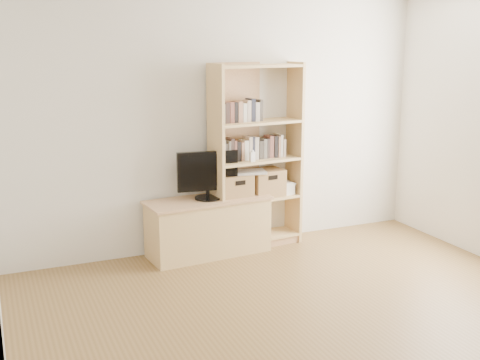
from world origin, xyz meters
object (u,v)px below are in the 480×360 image
tv_stand (208,228)px  bookshelf (256,157)px  baby_monitor (252,157)px  laptop (250,172)px  television (208,175)px  basket_right (266,182)px  basket_left (235,187)px

tv_stand → bookshelf: bearing=1.0°
tv_stand → baby_monitor: baby_monitor is taller
baby_monitor → bookshelf: bearing=42.7°
laptop → television: bearing=-165.7°
bookshelf → baby_monitor: 0.15m
bookshelf → television: size_ratio=3.13×
bookshelf → baby_monitor: bookshelf is taller
tv_stand → basket_right: size_ratio=3.55×
television → basket_left: 0.34m
television → laptop: 0.47m
basket_left → baby_monitor: bearing=-31.7°
laptop → tv_stand: bearing=-165.7°
basket_left → basket_right: (0.37, 0.04, 0.01)m
basket_left → basket_right: basket_right is taller
bookshelf → basket_right: bookshelf is taller
tv_stand → basket_left: (0.30, 0.03, 0.39)m
baby_monitor → basket_right: 0.40m
television → bookshelf: bearing=12.8°
basket_right → baby_monitor: bearing=-155.6°
bookshelf → television: bookshelf is taller
basket_right → bookshelf: bearing=177.4°
baby_monitor → laptop: bearing=75.8°
bookshelf → baby_monitor: (-0.10, -0.12, 0.03)m
tv_stand → baby_monitor: size_ratio=12.49×
baby_monitor → basket_left: bearing=143.6°
basket_left → laptop: laptop is taller
bookshelf → laptop: (-0.09, -0.03, -0.15)m
tv_stand → basket_left: basket_left is taller
television → laptop: bearing=10.2°
basket_right → laptop: 0.25m
bookshelf → television: bearing=-179.7°
television → basket_left: size_ratio=1.88×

